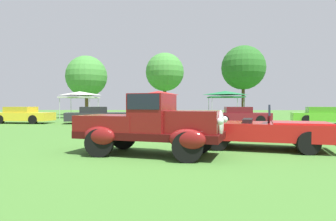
# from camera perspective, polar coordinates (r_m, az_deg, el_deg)

# --- Properties ---
(ground_plane) EXTENTS (120.00, 120.00, 0.00)m
(ground_plane) POSITION_cam_1_polar(r_m,az_deg,el_deg) (8.15, -2.54, -8.75)
(ground_plane) COLOR #42752D
(feature_pickup_truck) EXTENTS (4.31, 2.65, 1.70)m
(feature_pickup_truck) POSITION_cam_1_polar(r_m,az_deg,el_deg) (8.09, -3.49, -2.67)
(feature_pickup_truck) COLOR #400B0B
(feature_pickup_truck) RESTS_ON ground_plane
(neighbor_convertible) EXTENTS (4.45, 2.73, 1.40)m
(neighbor_convertible) POSITION_cam_1_polar(r_m,az_deg,el_deg) (9.65, 18.45, -3.79)
(neighbor_convertible) COLOR red
(neighbor_convertible) RESTS_ON ground_plane
(show_car_yellow) EXTENTS (4.40, 2.05, 1.22)m
(show_car_yellow) POSITION_cam_1_polar(r_m,az_deg,el_deg) (23.91, -26.75, -0.82)
(show_car_yellow) COLOR yellow
(show_car_yellow) RESTS_ON ground_plane
(show_car_charcoal) EXTENTS (4.64, 2.69, 1.22)m
(show_car_charcoal) POSITION_cam_1_polar(r_m,az_deg,el_deg) (21.93, -14.05, -0.90)
(show_car_charcoal) COLOR #28282D
(show_car_charcoal) RESTS_ON ground_plane
(show_car_burgundy) EXTENTS (4.12, 1.82, 1.22)m
(show_car_burgundy) POSITION_cam_1_polar(r_m,az_deg,el_deg) (21.19, 13.96, -0.98)
(show_car_burgundy) COLOR maroon
(show_car_burgundy) RESTS_ON ground_plane
(show_car_lime) EXTENTS (4.57, 2.67, 1.22)m
(show_car_lime) POSITION_cam_1_polar(r_m,az_deg,el_deg) (23.55, 28.30, -0.87)
(show_car_lime) COLOR #60C62D
(show_car_lime) RESTS_ON ground_plane
(canopy_tent_left_field) EXTENTS (3.30, 3.30, 2.71)m
(canopy_tent_left_field) POSITION_cam_1_polar(r_m,az_deg,el_deg) (31.00, -16.99, 3.08)
(canopy_tent_left_field) COLOR #B7B7BC
(canopy_tent_left_field) RESTS_ON ground_plane
(canopy_tent_center_field) EXTENTS (2.95, 2.95, 2.71)m
(canopy_tent_center_field) POSITION_cam_1_polar(r_m,az_deg,el_deg) (28.50, -1.88, 3.30)
(canopy_tent_center_field) COLOR #B7B7BC
(canopy_tent_center_field) RESTS_ON ground_plane
(canopy_tent_right_field) EXTENTS (3.28, 3.28, 2.71)m
(canopy_tent_right_field) POSITION_cam_1_polar(r_m,az_deg,el_deg) (28.97, 11.24, 3.24)
(canopy_tent_right_field) COLOR #B7B7BC
(canopy_tent_right_field) RESTS_ON ground_plane
(treeline_far_left) EXTENTS (5.32, 5.32, 7.69)m
(treeline_far_left) POSITION_cam_1_polar(r_m,az_deg,el_deg) (39.30, -15.76, 6.48)
(treeline_far_left) COLOR brown
(treeline_far_left) RESTS_ON ground_plane
(treeline_mid_left) EXTENTS (5.02, 5.02, 8.14)m
(treeline_mid_left) POSITION_cam_1_polar(r_m,az_deg,el_deg) (38.29, -0.64, 7.56)
(treeline_mid_left) COLOR brown
(treeline_mid_left) RESTS_ON ground_plane
(treeline_center) EXTENTS (6.07, 6.07, 9.50)m
(treeline_center) POSITION_cam_1_polar(r_m,az_deg,el_deg) (41.75, 14.62, 8.15)
(treeline_center) COLOR #47331E
(treeline_center) RESTS_ON ground_plane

